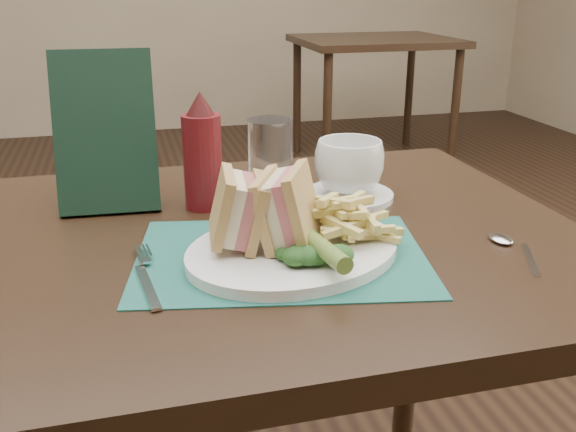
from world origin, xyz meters
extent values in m
plane|color=black|center=(0.00, 0.00, 0.00)|extent=(7.00, 7.00, 0.00)
plane|color=tan|center=(0.00, 3.50, 0.00)|extent=(6.00, 0.00, 6.00)
cube|color=#1B584C|center=(-0.01, -0.59, 0.75)|extent=(0.43, 0.34, 0.00)
cylinder|color=#54732B|center=(0.02, -0.66, 0.79)|extent=(0.04, 0.12, 0.03)
cylinder|color=white|center=(0.15, -0.39, 0.76)|extent=(0.20, 0.20, 0.01)
imported|color=white|center=(0.15, -0.39, 0.80)|extent=(0.16, 0.16, 0.09)
cylinder|color=white|center=(0.03, -0.34, 0.81)|extent=(0.08, 0.08, 0.13)
cube|color=black|center=(-0.23, -0.33, 0.87)|extent=(0.16, 0.10, 0.25)
camera|label=1|loc=(-0.20, -1.35, 1.10)|focal=40.00mm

